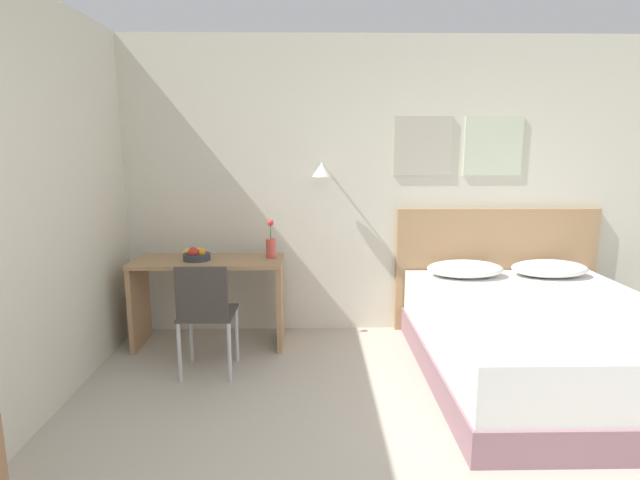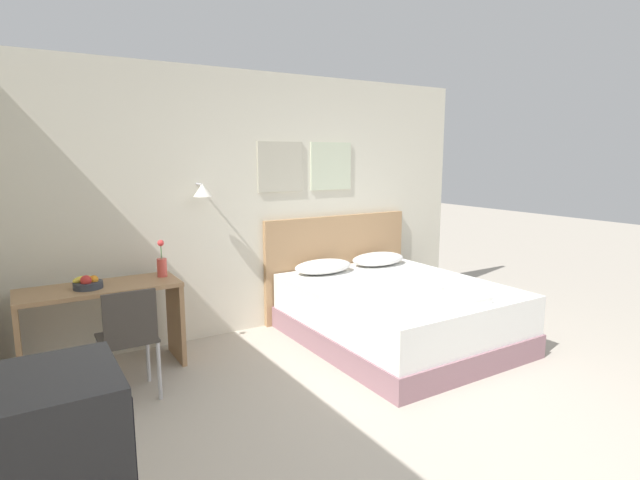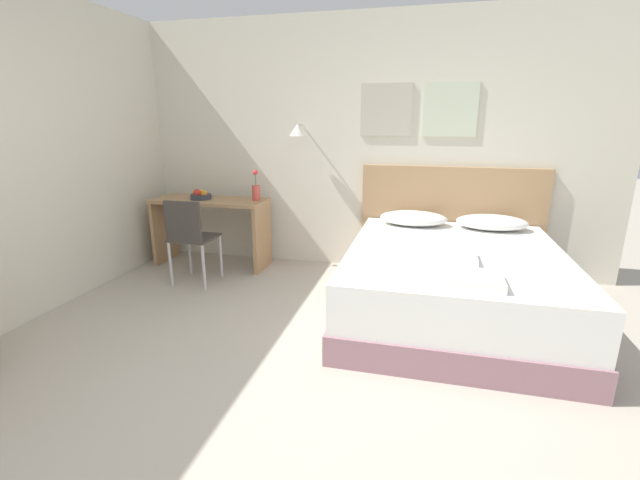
# 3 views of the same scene
# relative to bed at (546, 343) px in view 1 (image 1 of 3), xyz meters

# --- Properties ---
(wall_back) EXTENTS (5.41, 0.31, 2.65)m
(wall_back) POSITION_rel_bed_xyz_m (-1.06, 1.12, 1.04)
(wall_back) COLOR beige
(wall_back) RESTS_ON ground_plane
(bed) EXTENTS (1.73, 2.07, 0.58)m
(bed) POSITION_rel_bed_xyz_m (0.00, 0.00, 0.00)
(bed) COLOR gray
(bed) RESTS_ON ground_plane
(headboard) EXTENTS (1.85, 0.06, 1.14)m
(headboard) POSITION_rel_bed_xyz_m (0.00, 1.07, 0.28)
(headboard) COLOR #A87F56
(headboard) RESTS_ON ground_plane
(pillow_left) EXTENTS (0.66, 0.40, 0.14)m
(pillow_left) POSITION_rel_bed_xyz_m (-0.37, 0.79, 0.36)
(pillow_left) COLOR white
(pillow_left) RESTS_ON bed
(pillow_right) EXTENTS (0.66, 0.40, 0.14)m
(pillow_right) POSITION_rel_bed_xyz_m (0.37, 0.79, 0.36)
(pillow_right) COLOR white
(pillow_right) RESTS_ON bed
(folded_towel_near_foot) EXTENTS (0.28, 0.34, 0.06)m
(folded_towel_near_foot) POSITION_rel_bed_xyz_m (-0.01, -0.31, 0.32)
(folded_towel_near_foot) COLOR white
(folded_towel_near_foot) RESTS_ON bed
(folded_towel_mid_bed) EXTENTS (0.33, 0.32, 0.06)m
(folded_towel_mid_bed) POSITION_rel_bed_xyz_m (0.08, -0.76, 0.32)
(folded_towel_mid_bed) COLOR white
(folded_towel_mid_bed) RESTS_ON bed
(desk) EXTENTS (1.25, 0.51, 0.76)m
(desk) POSITION_rel_bed_xyz_m (-2.58, 0.73, 0.25)
(desk) COLOR #A87F56
(desk) RESTS_ON ground_plane
(desk_chair) EXTENTS (0.40, 0.40, 0.87)m
(desk_chair) POSITION_rel_bed_xyz_m (-2.49, 0.11, 0.23)
(desk_chair) COLOR #3D3833
(desk_chair) RESTS_ON ground_plane
(fruit_bowl) EXTENTS (0.24, 0.23, 0.12)m
(fruit_bowl) POSITION_rel_bed_xyz_m (-2.67, 0.70, 0.51)
(fruit_bowl) COLOR #333842
(fruit_bowl) RESTS_ON desk
(flower_vase) EXTENTS (0.09, 0.09, 0.33)m
(flower_vase) POSITION_rel_bed_xyz_m (-2.05, 0.79, 0.58)
(flower_vase) COLOR #D14C42
(flower_vase) RESTS_ON desk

